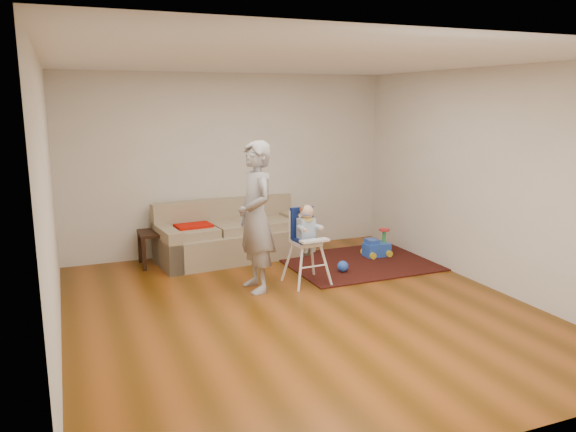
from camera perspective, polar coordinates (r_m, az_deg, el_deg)
name	(u,v)px	position (r m, az deg, el deg)	size (l,w,h in m)	color
ground	(301,310)	(6.37, 1.37, -9.53)	(5.50, 5.50, 0.00)	#552F08
room_envelope	(284,139)	(6.43, -0.42, 7.87)	(5.04, 5.52, 2.72)	beige
sofa	(233,231)	(8.28, -5.61, -1.48)	(2.28, 1.13, 0.85)	tan
side_table	(157,248)	(8.18, -13.14, -3.19)	(0.49, 0.49, 0.49)	black
area_rug	(364,262)	(8.21, 7.68, -4.66)	(2.19, 1.64, 0.02)	black
ride_on_toy	(377,243)	(8.47, 9.01, -2.69)	(0.37, 0.27, 0.41)	blue
toy_ball	(343,266)	(7.67, 5.59, -5.11)	(0.15, 0.15, 0.15)	blue
high_chair	(307,246)	(7.11, 1.91, -3.05)	(0.51, 0.51, 1.03)	white
adult	(256,217)	(6.78, -3.29, -0.12)	(0.67, 0.44, 1.84)	#939396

